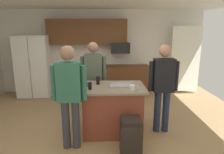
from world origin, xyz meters
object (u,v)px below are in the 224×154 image
mug_ceramic_white (133,88)px  tumbler_amber (98,80)px  refrigerator (34,66)px  mug_blue_stoneware (89,84)px  person_guest_by_door (163,83)px  serving_tray (121,85)px  person_guest_left (94,75)px  trash_bin (131,136)px  kitchen_island (112,109)px  glass_stout_tall (90,86)px  microwave_over_range (120,48)px  person_elder_center (69,91)px

mug_ceramic_white → tumbler_amber: (-0.63, 0.41, 0.03)m
refrigerator → mug_blue_stoneware: 2.96m
person_guest_by_door → serving_tray: 0.80m
tumbler_amber → mug_blue_stoneware: size_ratio=1.33×
person_guest_left → trash_bin: size_ratio=2.84×
person_guest_by_door → serving_tray: person_guest_by_door is taller
tumbler_amber → mug_blue_stoneware: (-0.17, -0.14, -0.03)m
kitchen_island → mug_blue_stoneware: mug_blue_stoneware is taller
glass_stout_tall → microwave_over_range: bearing=74.5°
person_elder_center → person_guest_left: person_elder_center is taller
mug_blue_stoneware → serving_tray: size_ratio=0.27×
microwave_over_range → person_elder_center: person_elder_center is taller
microwave_over_range → tumbler_amber: 2.43m
person_guest_left → serving_tray: person_guest_left is taller
person_elder_center → person_guest_by_door: bearing=-19.2°
kitchen_island → glass_stout_tall: bearing=-156.0°
microwave_over_range → glass_stout_tall: 2.78m
refrigerator → person_elder_center: size_ratio=1.05×
person_elder_center → glass_stout_tall: size_ratio=13.33×
microwave_over_range → person_guest_left: 1.93m
tumbler_amber → mug_blue_stoneware: 0.22m
glass_stout_tall → mug_blue_stoneware: bearing=100.3°
mug_blue_stoneware → glass_stout_tall: glass_stout_tall is taller
microwave_over_range → person_guest_left: person_guest_left is taller
kitchen_island → person_elder_center: bearing=-143.6°
glass_stout_tall → person_guest_by_door: bearing=7.2°
microwave_over_range → kitchen_island: microwave_over_range is taller
microwave_over_range → mug_blue_stoneware: size_ratio=4.63×
mug_blue_stoneware → trash_bin: (0.72, -0.74, -0.68)m
mug_blue_stoneware → serving_tray: 0.62m
person_elder_center → person_guest_left: bearing=39.3°
refrigerator → mug_blue_stoneware: size_ratio=15.20×
microwave_over_range → kitchen_island: bearing=-97.4°
person_guest_by_door → mug_ceramic_white: (-0.62, -0.25, -0.01)m
person_elder_center → tumbler_amber: 0.81m
person_guest_left → person_guest_by_door: (1.37, -0.73, -0.00)m
person_guest_left → microwave_over_range: bearing=128.5°
refrigerator → mug_ceramic_white: 3.70m
kitchen_island → microwave_over_range: bearing=82.6°
refrigerator → tumbler_amber: bearing=-47.7°
mug_ceramic_white → glass_stout_tall: 0.76m
refrigerator → person_elder_center: 3.27m
microwave_over_range → serving_tray: microwave_over_range is taller
microwave_over_range → person_elder_center: (-1.04, -2.99, -0.43)m
mug_ceramic_white → tumbler_amber: 0.75m
tumbler_amber → trash_bin: 1.26m
mug_ceramic_white → mug_blue_stoneware: bearing=161.0°
glass_stout_tall → serving_tray: glass_stout_tall is taller
refrigerator → person_guest_by_door: (3.25, -2.35, 0.08)m
mug_blue_stoneware → person_guest_by_door: bearing=-1.0°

